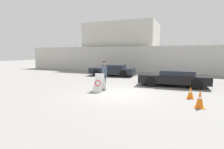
{
  "coord_description": "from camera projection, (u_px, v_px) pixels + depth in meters",
  "views": [
    {
      "loc": [
        3.43,
        -9.5,
        2.4
      ],
      "look_at": [
        -1.34,
        2.01,
        0.83
      ],
      "focal_mm": 28.0,
      "sensor_mm": 36.0,
      "label": 1
    }
  ],
  "objects": [
    {
      "name": "traffic_cone_mid",
      "position": [
        200.0,
        99.0,
        7.59
      ],
      "size": [
        0.4,
        0.4,
        0.8
      ],
      "color": "orange",
      "rests_on": "ground_plane"
    },
    {
      "name": "barricade_sign",
      "position": [
        99.0,
        83.0,
        10.79
      ],
      "size": [
        0.61,
        0.88,
        1.12
      ],
      "rotation": [
        0.0,
        0.0,
        0.04
      ],
      "color": "white",
      "rests_on": "ground_plane"
    },
    {
      "name": "ground_plane",
      "position": [
        120.0,
        93.0,
        10.32
      ],
      "size": [
        90.0,
        90.0,
        0.0
      ],
      "primitive_type": "plane",
      "color": "gray"
    },
    {
      "name": "perimeter_wall",
      "position": [
        153.0,
        60.0,
        20.34
      ],
      "size": [
        36.0,
        0.3,
        3.62
      ],
      "color": "beige",
      "rests_on": "ground_plane"
    },
    {
      "name": "security_guard",
      "position": [
        104.0,
        74.0,
        11.44
      ],
      "size": [
        0.5,
        0.67,
        1.83
      ],
      "rotation": [
        0.0,
        0.0,
        -0.86
      ],
      "color": "#232838",
      "rests_on": "ground_plane"
    },
    {
      "name": "traffic_cone_near",
      "position": [
        190.0,
        93.0,
        9.17
      ],
      "size": [
        0.37,
        0.37,
        0.63
      ],
      "color": "orange",
      "rests_on": "ground_plane"
    },
    {
      "name": "building_block",
      "position": [
        122.0,
        47.0,
        25.78
      ],
      "size": [
        9.92,
        6.42,
        6.51
      ],
      "color": "beige",
      "rests_on": "ground_plane"
    },
    {
      "name": "parked_car_rear_sedan",
      "position": [
        174.0,
        78.0,
        12.6
      ],
      "size": [
        4.87,
        2.21,
        1.15
      ],
      "rotation": [
        0.0,
        0.0,
        3.2
      ],
      "color": "black",
      "rests_on": "ground_plane"
    },
    {
      "name": "parked_car_front_coupe",
      "position": [
        112.0,
        70.0,
        18.16
      ],
      "size": [
        4.68,
        2.21,
        1.15
      ],
      "rotation": [
        0.0,
        0.0,
        3.23
      ],
      "color": "black",
      "rests_on": "ground_plane"
    }
  ]
}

